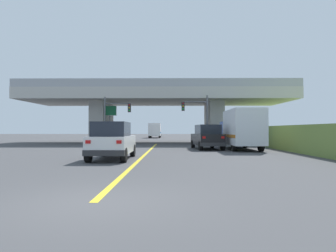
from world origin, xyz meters
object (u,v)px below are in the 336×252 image
(semi_truck_distant, at_px, (155,130))
(traffic_signal_farside, at_px, (114,115))
(highway_sign, at_px, (110,115))
(box_truck, at_px, (241,129))
(traffic_signal_nearside, at_px, (198,114))
(suv_crossing, at_px, (207,137))
(suv_lead, at_px, (112,141))

(semi_truck_distant, bearing_deg, traffic_signal_farside, -95.85)
(highway_sign, bearing_deg, box_truck, -39.68)
(traffic_signal_nearside, bearing_deg, traffic_signal_farside, 176.21)
(suv_crossing, height_order, semi_truck_distant, semi_truck_distant)
(traffic_signal_nearside, height_order, highway_sign, traffic_signal_nearside)
(suv_lead, bearing_deg, suv_crossing, 54.04)
(traffic_signal_nearside, distance_m, semi_truck_distant, 29.31)
(suv_lead, bearing_deg, traffic_signal_nearside, 68.30)
(highway_sign, bearing_deg, suv_lead, -77.68)
(highway_sign, bearing_deg, semi_truck_distant, 81.07)
(traffic_signal_farside, bearing_deg, box_truck, -33.40)
(suv_crossing, height_order, traffic_signal_farside, traffic_signal_farside)
(suv_lead, distance_m, semi_truck_distant, 43.81)
(semi_truck_distant, bearing_deg, suv_crossing, -79.88)
(traffic_signal_farside, xyz_separation_m, highway_sign, (-1.08, 2.91, 0.14))
(suv_lead, distance_m, traffic_signal_farside, 16.25)
(traffic_signal_nearside, distance_m, highway_sign, 10.73)
(box_truck, bearing_deg, suv_lead, -137.97)
(suv_lead, xyz_separation_m, highway_sign, (-4.09, 18.72, 2.39))
(suv_crossing, bearing_deg, highway_sign, 129.22)
(semi_truck_distant, bearing_deg, suv_lead, -89.81)
(traffic_signal_farside, height_order, highway_sign, traffic_signal_farside)
(suv_crossing, distance_m, semi_truck_distant, 35.88)
(suv_crossing, relative_size, traffic_signal_nearside, 0.90)
(suv_crossing, relative_size, semi_truck_distant, 0.73)
(suv_lead, bearing_deg, traffic_signal_farside, 100.80)
(traffic_signal_farside, height_order, semi_truck_distant, traffic_signal_farside)
(box_truck, relative_size, semi_truck_distant, 1.07)
(suv_crossing, bearing_deg, box_truck, -16.41)
(box_truck, xyz_separation_m, semi_truck_distant, (-9.00, 35.82, -0.12))
(box_truck, xyz_separation_m, highway_sign, (-12.95, 10.74, 1.74))
(suv_crossing, distance_m, traffic_signal_nearside, 7.11)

